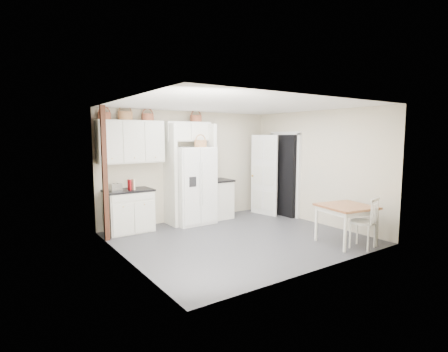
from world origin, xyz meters
TOP-DOWN VIEW (x-y plane):
  - floor at (0.00, 0.00)m, footprint 4.50×4.50m
  - ceiling at (0.00, 0.00)m, footprint 4.50×4.50m
  - wall_back at (0.00, 2.00)m, footprint 4.50×0.00m
  - wall_left at (-2.25, 0.00)m, footprint 0.00×4.00m
  - wall_right at (2.25, 0.00)m, footprint 0.00×4.00m
  - refrigerator at (-0.15, 1.60)m, footprint 0.92×0.74m
  - base_cab_left at (-1.63, 1.70)m, footprint 0.93×0.59m
  - base_cab_right at (0.64, 1.70)m, footprint 0.52×0.62m
  - dining_table at (1.45, -1.41)m, footprint 1.01×1.01m
  - windsor_chair at (1.48, -1.75)m, footprint 0.56×0.52m
  - counter_left at (-1.63, 1.70)m, footprint 0.97×0.63m
  - counter_right at (0.64, 1.70)m, footprint 0.56×0.67m
  - toaster at (-1.92, 1.62)m, footprint 0.25×0.17m
  - cookbook_red at (-1.63, 1.62)m, footprint 0.03×0.14m
  - cookbook_cream at (-1.55, 1.62)m, footprint 0.04×0.15m
  - basket_upper_a at (-2.03, 1.83)m, footprint 0.26×0.26m
  - basket_upper_b at (-1.60, 1.83)m, footprint 0.30×0.30m
  - basket_upper_c at (-1.11, 1.83)m, footprint 0.26×0.26m
  - basket_bridge_b at (0.10, 1.83)m, footprint 0.28×0.28m
  - basket_fridge_b at (0.02, 1.50)m, footprint 0.29×0.29m
  - upper_cabinet at (-1.50, 1.83)m, footprint 1.40×0.34m
  - bridge_cabinet at (-0.15, 1.83)m, footprint 1.12×0.34m
  - fridge_panel_left at (-0.66, 1.70)m, footprint 0.08×0.60m
  - fridge_panel_right at (0.36, 1.70)m, footprint 0.08×0.60m
  - trim_post at (-2.20, 1.35)m, footprint 0.09×0.09m
  - doorway_void at (2.16, 1.00)m, footprint 0.18×0.85m
  - door_slab at (1.80, 1.33)m, footprint 0.21×0.79m

SIDE VIEW (x-z plane):
  - floor at x=0.00m, z-range 0.00..0.00m
  - dining_table at x=1.45m, z-range 0.00..0.73m
  - base_cab_left at x=-1.63m, z-range 0.00..0.87m
  - base_cab_right at x=0.64m, z-range 0.00..0.92m
  - windsor_chair at x=1.48m, z-range 0.00..0.96m
  - refrigerator at x=-0.15m, z-range 0.00..1.77m
  - counter_left at x=-1.63m, z-range 0.87..0.91m
  - counter_right at x=0.64m, z-range 0.92..0.96m
  - toaster at x=-1.92m, z-range 0.91..1.06m
  - cookbook_red at x=-1.63m, z-range 0.91..1.12m
  - cookbook_cream at x=-1.55m, z-range 0.91..1.13m
  - doorway_void at x=2.16m, z-range 0.00..2.05m
  - door_slab at x=1.80m, z-range 0.00..2.05m
  - fridge_panel_left at x=-0.66m, z-range 0.00..2.30m
  - fridge_panel_right at x=0.36m, z-range 0.00..2.30m
  - wall_back at x=0.00m, z-range -0.95..3.55m
  - wall_left at x=-2.25m, z-range -0.70..3.30m
  - wall_right at x=2.25m, z-range -0.70..3.30m
  - trim_post at x=-2.20m, z-range 0.00..2.60m
  - basket_fridge_b at x=0.02m, z-range 1.77..1.93m
  - upper_cabinet at x=-1.50m, z-range 1.45..2.35m
  - bridge_cabinet at x=-0.15m, z-range 1.90..2.35m
  - basket_upper_a at x=-2.03m, z-range 2.35..2.50m
  - basket_upper_c at x=-1.11m, z-range 2.35..2.50m
  - basket_bridge_b at x=0.10m, z-range 2.35..2.51m
  - basket_upper_b at x=-1.60m, z-range 2.35..2.53m
  - ceiling at x=0.00m, z-range 2.60..2.60m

